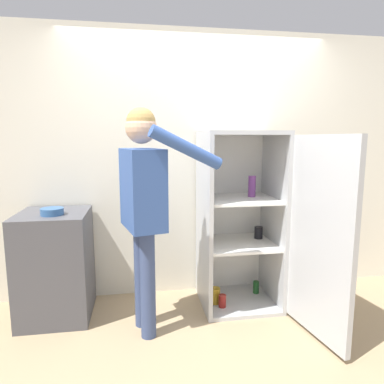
# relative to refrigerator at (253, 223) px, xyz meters

# --- Properties ---
(ground_plane) EXTENTS (12.00, 12.00, 0.00)m
(ground_plane) POSITION_rel_refrigerator_xyz_m (-0.44, -0.51, -0.79)
(ground_plane) COLOR tan
(wall_back) EXTENTS (7.00, 0.06, 2.55)m
(wall_back) POSITION_rel_refrigerator_xyz_m (-0.44, 0.47, 0.48)
(wall_back) COLOR silver
(wall_back) RESTS_ON ground_plane
(refrigerator) EXTENTS (0.85, 1.34, 1.60)m
(refrigerator) POSITION_rel_refrigerator_xyz_m (0.00, 0.00, 0.00)
(refrigerator) COLOR #B7BABC
(refrigerator) RESTS_ON ground_plane
(person) EXTENTS (0.77, 0.59, 1.76)m
(person) POSITION_rel_refrigerator_xyz_m (-0.96, -0.25, 0.33)
(person) COLOR #384770
(person) RESTS_ON ground_plane
(counter) EXTENTS (0.57, 0.61, 0.92)m
(counter) POSITION_rel_refrigerator_xyz_m (-1.72, 0.12, -0.33)
(counter) COLOR #4C4C51
(counter) RESTS_ON ground_plane
(bowl) EXTENTS (0.18, 0.18, 0.06)m
(bowl) POSITION_rel_refrigerator_xyz_m (-1.70, 0.02, 0.15)
(bowl) COLOR #335B8E
(bowl) RESTS_ON counter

